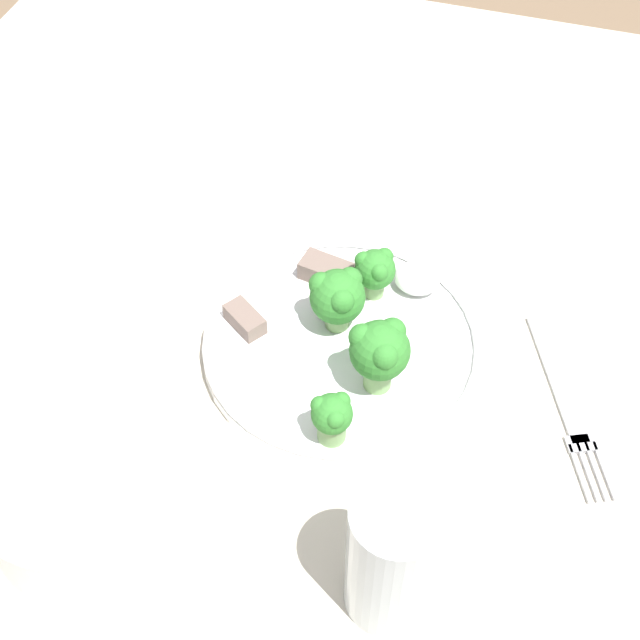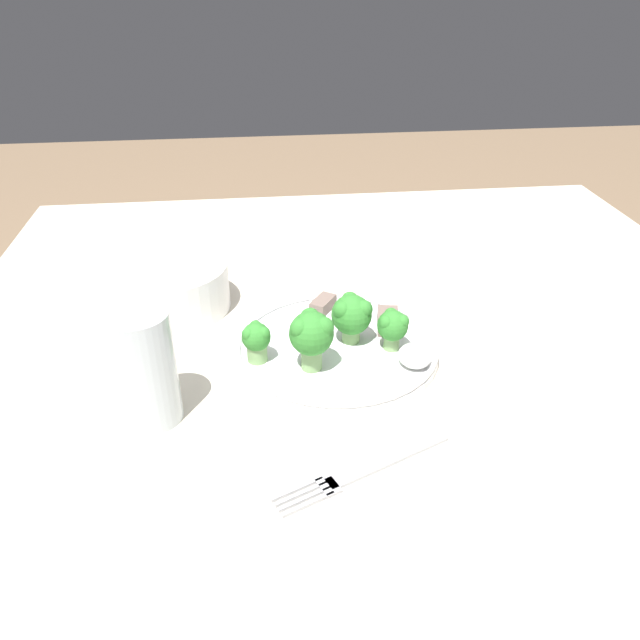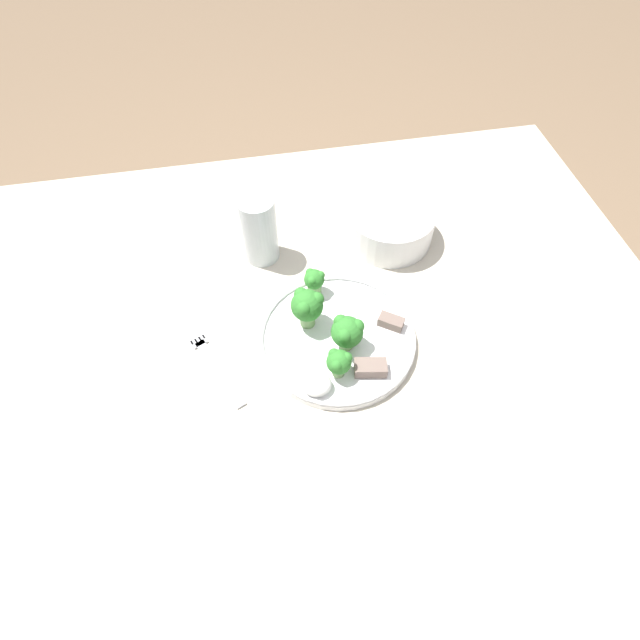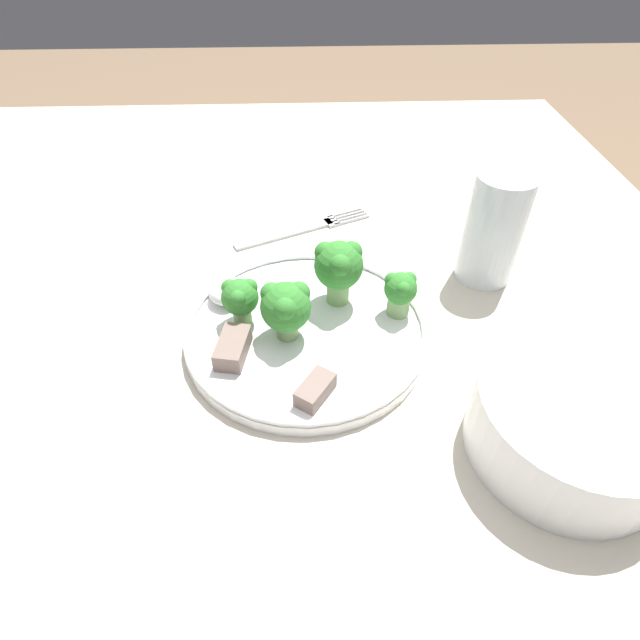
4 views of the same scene
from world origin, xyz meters
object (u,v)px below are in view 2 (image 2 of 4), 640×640
(fork, at_px, (367,469))
(drinking_glass, at_px, (146,374))
(dinner_plate, at_px, (337,348))
(cream_bowl, at_px, (170,288))

(fork, relative_size, drinking_glass, 1.43)
(dinner_plate, bearing_deg, fork, -179.51)
(cream_bowl, bearing_deg, dinner_plate, -123.87)
(fork, distance_m, drinking_glass, 0.24)
(fork, xyz_separation_m, cream_bowl, (0.33, 0.21, 0.03))
(fork, bearing_deg, cream_bowl, 31.87)
(fork, height_order, cream_bowl, cream_bowl)
(fork, distance_m, cream_bowl, 0.39)
(dinner_plate, xyz_separation_m, fork, (-0.19, -0.00, -0.01))
(dinner_plate, xyz_separation_m, cream_bowl, (0.14, 0.20, 0.02))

